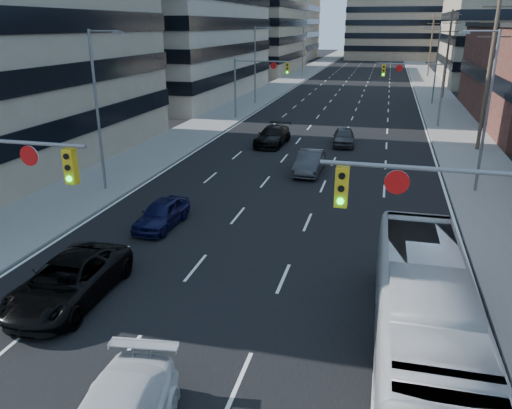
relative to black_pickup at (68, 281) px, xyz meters
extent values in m
cube|color=black|center=(5.20, 121.43, -0.76)|extent=(18.00, 300.00, 0.02)
cube|color=slate|center=(-6.30, 121.43, -0.70)|extent=(5.00, 300.00, 0.15)
cube|color=slate|center=(16.70, 121.43, -0.70)|extent=(5.00, 300.00, 0.15)
cube|color=gray|center=(-18.80, 91.43, 7.23)|extent=(20.00, 30.00, 16.00)
cube|color=#ADA089|center=(-22.80, 131.43, 9.23)|extent=(24.00, 24.00, 20.00)
cube|color=gray|center=(37.20, 121.43, 5.23)|extent=(22.00, 22.00, 12.00)
cube|color=gold|center=(1.10, -0.57, 4.38)|extent=(0.35, 0.28, 1.10)
cylinder|color=black|center=(1.10, -0.73, 4.73)|extent=(0.18, 0.06, 0.18)
cylinder|color=black|center=(1.10, -0.73, 4.38)|extent=(0.18, 0.06, 0.18)
cylinder|color=#0CE526|center=(1.10, -0.73, 4.03)|extent=(0.18, 0.06, 0.18)
cylinder|color=white|center=(-0.30, -0.60, 4.63)|extent=(0.64, 0.06, 0.64)
cylinder|color=slate|center=(11.95, -0.57, 5.03)|extent=(6.50, 0.12, 0.12)
cube|color=gold|center=(9.30, -0.57, 4.38)|extent=(0.35, 0.28, 1.10)
cylinder|color=black|center=(9.30, -0.73, 4.73)|extent=(0.18, 0.06, 0.18)
cylinder|color=black|center=(9.30, -0.73, 4.38)|extent=(0.18, 0.06, 0.18)
cylinder|color=#0CE526|center=(9.30, -0.73, 4.03)|extent=(0.18, 0.06, 0.18)
cylinder|color=white|center=(10.70, -0.60, 4.63)|extent=(0.64, 0.06, 0.64)
cylinder|color=slate|center=(-4.80, 36.43, 2.23)|extent=(0.18, 0.18, 6.00)
cylinder|color=slate|center=(-1.80, 36.43, 5.03)|extent=(6.00, 0.12, 0.12)
cube|color=gold|center=(0.60, 36.43, 4.38)|extent=(0.35, 0.28, 1.10)
cylinder|color=black|center=(0.60, 36.27, 4.73)|extent=(0.18, 0.06, 0.18)
cylinder|color=black|center=(0.60, 36.27, 4.38)|extent=(0.18, 0.06, 0.18)
cylinder|color=#0CE526|center=(0.60, 36.27, 4.03)|extent=(0.18, 0.06, 0.18)
cylinder|color=white|center=(-0.80, 36.40, 4.63)|extent=(0.64, 0.06, 0.64)
cylinder|color=slate|center=(15.20, 36.43, 2.23)|extent=(0.18, 0.18, 6.00)
cylinder|color=slate|center=(12.20, 36.43, 5.03)|extent=(6.00, 0.12, 0.12)
cube|color=gold|center=(9.80, 36.43, 4.38)|extent=(0.35, 0.28, 1.10)
cylinder|color=black|center=(9.80, 36.27, 4.73)|extent=(0.18, 0.06, 0.18)
cylinder|color=black|center=(9.80, 36.27, 4.38)|extent=(0.18, 0.06, 0.18)
cylinder|color=#0CE526|center=(9.80, 36.27, 4.03)|extent=(0.18, 0.06, 0.18)
cylinder|color=white|center=(11.20, 36.40, 4.63)|extent=(0.64, 0.06, 0.64)
cylinder|color=#4C3D2D|center=(17.40, 27.43, 4.73)|extent=(0.28, 0.28, 11.00)
cube|color=#4C3D2D|center=(17.40, 27.43, 9.63)|extent=(2.20, 0.10, 0.10)
cube|color=#4C3D2D|center=(17.40, 27.43, 8.63)|extent=(2.20, 0.10, 0.10)
cube|color=#4C3D2D|center=(17.40, 27.43, 7.63)|extent=(2.20, 0.10, 0.10)
cylinder|color=#4C3D2D|center=(17.40, 57.43, 4.73)|extent=(0.28, 0.28, 11.00)
cube|color=#4C3D2D|center=(17.40, 57.43, 9.63)|extent=(2.20, 0.10, 0.10)
cube|color=#4C3D2D|center=(17.40, 57.43, 8.63)|extent=(2.20, 0.10, 0.10)
cube|color=#4C3D2D|center=(17.40, 57.43, 7.63)|extent=(2.20, 0.10, 0.10)
cylinder|color=#4C3D2D|center=(17.40, 87.43, 4.73)|extent=(0.28, 0.28, 11.00)
cube|color=#4C3D2D|center=(17.40, 87.43, 9.63)|extent=(2.20, 0.10, 0.10)
cube|color=#4C3D2D|center=(17.40, 87.43, 8.63)|extent=(2.20, 0.10, 0.10)
cube|color=#4C3D2D|center=(17.40, 87.43, 7.63)|extent=(2.20, 0.10, 0.10)
cylinder|color=slate|center=(-5.30, 11.43, 3.73)|extent=(0.16, 0.16, 9.00)
cylinder|color=slate|center=(-4.40, 11.43, 8.13)|extent=(1.80, 0.10, 0.10)
cube|color=slate|center=(-3.60, 11.43, 8.05)|extent=(0.50, 0.22, 0.14)
cylinder|color=slate|center=(-5.30, 46.43, 3.73)|extent=(0.16, 0.16, 9.00)
cylinder|color=slate|center=(-4.40, 46.43, 8.13)|extent=(1.80, 0.10, 0.10)
cube|color=slate|center=(-3.60, 46.43, 8.05)|extent=(0.50, 0.22, 0.14)
cylinder|color=slate|center=(-5.30, 81.43, 3.73)|extent=(0.16, 0.16, 9.00)
cylinder|color=slate|center=(-4.40, 81.43, 8.13)|extent=(1.80, 0.10, 0.10)
cube|color=slate|center=(-3.60, 81.43, 8.05)|extent=(0.50, 0.22, 0.14)
cylinder|color=slate|center=(15.70, 16.43, 3.73)|extent=(0.16, 0.16, 9.00)
cylinder|color=slate|center=(14.80, 16.43, 8.13)|extent=(1.80, 0.10, 0.10)
cube|color=slate|center=(14.00, 16.43, 8.05)|extent=(0.50, 0.22, 0.14)
cylinder|color=slate|center=(15.70, 51.43, 3.73)|extent=(0.16, 0.16, 9.00)
cylinder|color=slate|center=(14.80, 51.43, 8.13)|extent=(1.80, 0.10, 0.10)
cube|color=slate|center=(14.00, 51.43, 8.05)|extent=(0.50, 0.22, 0.14)
imported|color=black|center=(0.00, 0.00, 0.00)|extent=(2.72, 5.63, 1.54)
imported|color=#BBBBBB|center=(11.78, -0.46, 0.72)|extent=(2.67, 10.74, 2.98)
imported|color=black|center=(0.26, 7.17, -0.11)|extent=(1.71, 3.96, 1.33)
imported|color=#2F2F32|center=(5.75, 18.12, -0.04)|extent=(1.61, 4.46, 1.46)
imported|color=black|center=(1.61, 25.47, -0.02)|extent=(2.39, 5.27, 1.50)
imported|color=#323234|center=(7.20, 26.81, -0.07)|extent=(1.98, 4.24, 1.40)
camera|label=1|loc=(10.25, -13.37, 8.45)|focal=35.00mm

